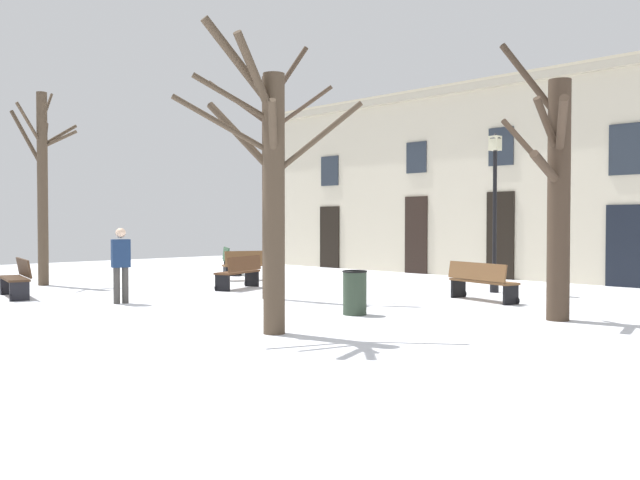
{
  "coord_description": "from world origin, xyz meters",
  "views": [
    {
      "loc": [
        11.0,
        -8.87,
        1.76
      ],
      "look_at": [
        0.0,
        1.99,
        1.35
      ],
      "focal_mm": 38.55,
      "sensor_mm": 36.0,
      "label": 1
    }
  ],
  "objects_px": {
    "tree_center": "(42,182)",
    "tree_left_of_center": "(269,183)",
    "tree_near_facade": "(557,189)",
    "streetlamp": "(495,195)",
    "bench_back_to_back_left": "(250,265)",
    "bench_by_litter_bin": "(17,278)",
    "litter_bin": "(355,292)",
    "bench_facing_shops": "(240,272)",
    "bench_back_to_back_right": "(481,281)",
    "tree_right_of_center": "(269,175)",
    "bench_near_lamp": "(231,261)",
    "person_crossing_plaza": "(121,262)"
  },
  "relations": [
    {
      "from": "tree_near_facade",
      "to": "tree_center",
      "type": "bearing_deg",
      "value": -164.49
    },
    {
      "from": "tree_right_of_center",
      "to": "streetlamp",
      "type": "bearing_deg",
      "value": 59.57
    },
    {
      "from": "tree_right_of_center",
      "to": "litter_bin",
      "type": "relative_size",
      "value": 6.87
    },
    {
      "from": "litter_bin",
      "to": "bench_facing_shops",
      "type": "height_order",
      "value": "bench_facing_shops"
    },
    {
      "from": "streetlamp",
      "to": "litter_bin",
      "type": "bearing_deg",
      "value": -86.48
    },
    {
      "from": "tree_near_facade",
      "to": "bench_near_lamp",
      "type": "bearing_deg",
      "value": 169.03
    },
    {
      "from": "person_crossing_plaza",
      "to": "streetlamp",
      "type": "bearing_deg",
      "value": 168.41
    },
    {
      "from": "tree_near_facade",
      "to": "bench_back_to_back_right",
      "type": "bearing_deg",
      "value": 147.01
    },
    {
      "from": "bench_back_to_back_right",
      "to": "bench_facing_shops",
      "type": "xyz_separation_m",
      "value": [
        -5.99,
        -2.1,
        -0.01
      ]
    },
    {
      "from": "bench_back_to_back_left",
      "to": "tree_right_of_center",
      "type": "bearing_deg",
      "value": 80.2
    },
    {
      "from": "tree_right_of_center",
      "to": "bench_by_litter_bin",
      "type": "relative_size",
      "value": 3.17
    },
    {
      "from": "tree_center",
      "to": "bench_facing_shops",
      "type": "relative_size",
      "value": 3.31
    },
    {
      "from": "streetlamp",
      "to": "litter_bin",
      "type": "xyz_separation_m",
      "value": [
        0.34,
        -5.52,
        -1.99
      ]
    },
    {
      "from": "tree_center",
      "to": "tree_left_of_center",
      "type": "xyz_separation_m",
      "value": [
        10.76,
        -0.92,
        -0.51
      ]
    },
    {
      "from": "litter_bin",
      "to": "tree_center",
      "type": "bearing_deg",
      "value": -170.63
    },
    {
      "from": "bench_back_to_back_right",
      "to": "bench_near_lamp",
      "type": "relative_size",
      "value": 1.16
    },
    {
      "from": "bench_facing_shops",
      "to": "person_crossing_plaza",
      "type": "xyz_separation_m",
      "value": [
        0.79,
        -3.83,
        0.46
      ]
    },
    {
      "from": "bench_back_to_back_left",
      "to": "tree_center",
      "type": "bearing_deg",
      "value": -4.19
    },
    {
      "from": "tree_center",
      "to": "bench_back_to_back_left",
      "type": "bearing_deg",
      "value": 61.93
    },
    {
      "from": "bench_near_lamp",
      "to": "tree_center",
      "type": "bearing_deg",
      "value": 116.69
    },
    {
      "from": "tree_center",
      "to": "streetlamp",
      "type": "distance_m",
      "value": 12.21
    },
    {
      "from": "litter_bin",
      "to": "bench_facing_shops",
      "type": "distance_m",
      "value": 5.74
    },
    {
      "from": "bench_back_to_back_left",
      "to": "bench_near_lamp",
      "type": "height_order",
      "value": "bench_near_lamp"
    },
    {
      "from": "tree_right_of_center",
      "to": "bench_back_to_back_left",
      "type": "xyz_separation_m",
      "value": [
        -4.23,
        2.82,
        -2.36
      ]
    },
    {
      "from": "tree_center",
      "to": "litter_bin",
      "type": "xyz_separation_m",
      "value": [
        10.18,
        1.68,
        -2.45
      ]
    },
    {
      "from": "tree_left_of_center",
      "to": "litter_bin",
      "type": "height_order",
      "value": "tree_left_of_center"
    },
    {
      "from": "bench_back_to_back_left",
      "to": "bench_by_litter_bin",
      "type": "xyz_separation_m",
      "value": [
        -0.1,
        -6.84,
        0.0
      ]
    },
    {
      "from": "tree_left_of_center",
      "to": "litter_bin",
      "type": "bearing_deg",
      "value": 102.5
    },
    {
      "from": "tree_left_of_center",
      "to": "litter_bin",
      "type": "xyz_separation_m",
      "value": [
        -0.58,
        2.6,
        -1.94
      ]
    },
    {
      "from": "tree_near_facade",
      "to": "bench_facing_shops",
      "type": "bearing_deg",
      "value": -177.15
    },
    {
      "from": "bench_facing_shops",
      "to": "person_crossing_plaza",
      "type": "bearing_deg",
      "value": -8.2
    },
    {
      "from": "tree_right_of_center",
      "to": "bench_near_lamp",
      "type": "bearing_deg",
      "value": 149.54
    },
    {
      "from": "tree_near_facade",
      "to": "streetlamp",
      "type": "distance_m",
      "value": 4.89
    },
    {
      "from": "streetlamp",
      "to": "bench_back_to_back_left",
      "type": "xyz_separation_m",
      "value": [
        -7.11,
        -2.08,
        -1.96
      ]
    },
    {
      "from": "tree_near_facade",
      "to": "bench_facing_shops",
      "type": "height_order",
      "value": "tree_near_facade"
    },
    {
      "from": "tree_center",
      "to": "bench_back_to_back_right",
      "type": "relative_size",
      "value": 2.94
    },
    {
      "from": "bench_by_litter_bin",
      "to": "bench_back_to_back_left",
      "type": "bearing_deg",
      "value": 102.17
    },
    {
      "from": "tree_left_of_center",
      "to": "bench_by_litter_bin",
      "type": "xyz_separation_m",
      "value": [
        -8.12,
        -0.79,
        -1.9
      ]
    },
    {
      "from": "tree_center",
      "to": "tree_left_of_center",
      "type": "height_order",
      "value": "tree_center"
    },
    {
      "from": "bench_back_to_back_right",
      "to": "bench_facing_shops",
      "type": "bearing_deg",
      "value": 33.74
    },
    {
      "from": "tree_near_facade",
      "to": "bench_by_litter_bin",
      "type": "bearing_deg",
      "value": -153.04
    },
    {
      "from": "tree_near_facade",
      "to": "person_crossing_plaza",
      "type": "relative_size",
      "value": 3.07
    },
    {
      "from": "tree_left_of_center",
      "to": "streetlamp",
      "type": "bearing_deg",
      "value": 96.44
    },
    {
      "from": "tree_near_facade",
      "to": "tree_right_of_center",
      "type": "bearing_deg",
      "value": -167.71
    },
    {
      "from": "bench_back_to_back_right",
      "to": "tree_center",
      "type": "bearing_deg",
      "value": 41.07
    },
    {
      "from": "bench_facing_shops",
      "to": "bench_near_lamp",
      "type": "bearing_deg",
      "value": -144.44
    },
    {
      "from": "litter_bin",
      "to": "bench_back_to_back_left",
      "type": "xyz_separation_m",
      "value": [
        -7.45,
        3.45,
        0.04
      ]
    },
    {
      "from": "tree_near_facade",
      "to": "bench_by_litter_bin",
      "type": "distance_m",
      "value": 12.02
    },
    {
      "from": "person_crossing_plaza",
      "to": "tree_near_facade",
      "type": "bearing_deg",
      "value": 136.55
    },
    {
      "from": "tree_center",
      "to": "bench_back_to_back_left",
      "type": "distance_m",
      "value": 6.29
    }
  ]
}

